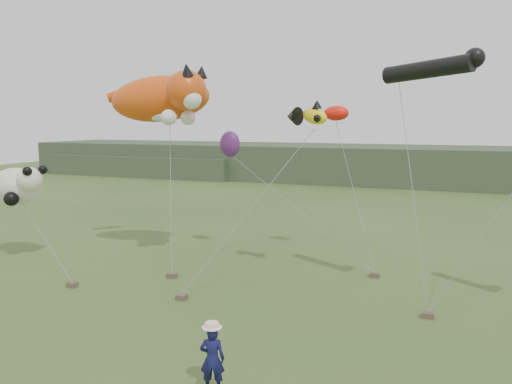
% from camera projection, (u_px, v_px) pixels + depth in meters
% --- Properties ---
extents(ground, '(120.00, 120.00, 0.00)m').
position_uv_depth(ground, '(221.00, 356.00, 14.47)').
color(ground, '#385123').
rests_on(ground, ground).
extents(headland, '(90.00, 13.00, 4.00)m').
position_uv_depth(headland, '(363.00, 164.00, 56.59)').
color(headland, '#2D3D28').
rests_on(headland, ground).
extents(festival_attendant, '(0.72, 0.58, 1.73)m').
position_uv_depth(festival_attendant, '(212.00, 359.00, 12.45)').
color(festival_attendant, '#111342').
rests_on(festival_attendant, ground).
extents(sandbag_anchors, '(14.19, 6.14, 0.20)m').
position_uv_depth(sandbag_anchors, '(242.00, 288.00, 20.05)').
color(sandbag_anchors, brown).
rests_on(sandbag_anchors, ground).
extents(cat_kite, '(6.43, 3.76, 2.78)m').
position_uv_depth(cat_kite, '(166.00, 98.00, 23.64)').
color(cat_kite, '#D84B10').
rests_on(cat_kite, ground).
extents(fish_kite, '(2.15, 1.40, 1.07)m').
position_uv_depth(fish_kite, '(306.00, 116.00, 20.36)').
color(fish_kite, yellow).
rests_on(fish_kite, ground).
extents(tube_kites, '(9.13, 2.44, 1.89)m').
position_uv_depth(tube_kites, '(509.00, 75.00, 16.50)').
color(tube_kites, black).
rests_on(tube_kites, ground).
extents(panda_kite, '(3.12, 2.02, 1.94)m').
position_uv_depth(panda_kite, '(18.00, 185.00, 24.19)').
color(panda_kite, white).
rests_on(panda_kite, ground).
extents(misc_kites, '(6.35, 1.48, 2.52)m').
position_uv_depth(misc_kites, '(269.00, 133.00, 24.53)').
color(misc_kites, red).
rests_on(misc_kites, ground).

